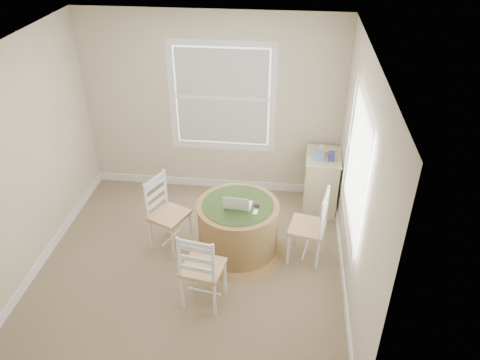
# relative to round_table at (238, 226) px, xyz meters

# --- Properties ---
(room) EXTENTS (3.64, 3.64, 2.64)m
(room) POSITION_rel_round_table_xyz_m (-0.36, -0.20, 0.92)
(room) COLOR #92805D
(room) RESTS_ON ground
(round_table) EXTENTS (1.16, 1.16, 0.70)m
(round_table) POSITION_rel_round_table_xyz_m (0.00, 0.00, 0.00)
(round_table) COLOR olive
(round_table) RESTS_ON ground
(chair_left) EXTENTS (0.53, 0.54, 0.95)m
(chair_left) POSITION_rel_round_table_xyz_m (-0.85, 0.01, 0.09)
(chair_left) COLOR white
(chair_left) RESTS_ON ground
(chair_near) EXTENTS (0.48, 0.47, 0.95)m
(chair_near) POSITION_rel_round_table_xyz_m (-0.27, -0.85, 0.09)
(chair_near) COLOR white
(chair_near) RESTS_ON ground
(chair_right) EXTENTS (0.48, 0.49, 0.95)m
(chair_right) POSITION_rel_round_table_xyz_m (0.83, -0.03, 0.09)
(chair_right) COLOR white
(chair_right) RESTS_ON ground
(laptop) EXTENTS (0.33, 0.29, 0.22)m
(laptop) POSITION_rel_round_table_xyz_m (0.00, -0.04, 0.35)
(laptop) COLOR white
(laptop) RESTS_ON round_table
(mouse) EXTENTS (0.07, 0.10, 0.03)m
(mouse) POSITION_rel_round_table_xyz_m (0.10, -0.07, 0.32)
(mouse) COLOR white
(mouse) RESTS_ON round_table
(phone) EXTENTS (0.06, 0.10, 0.02)m
(phone) POSITION_rel_round_table_xyz_m (0.22, -0.12, 0.32)
(phone) COLOR #B7BABF
(phone) RESTS_ON round_table
(keys) EXTENTS (0.07, 0.06, 0.02)m
(keys) POSITION_rel_round_table_xyz_m (0.22, -0.01, 0.32)
(keys) COLOR black
(keys) RESTS_ON round_table
(corner_chest) EXTENTS (0.50, 0.64, 0.83)m
(corner_chest) POSITION_rel_round_table_xyz_m (1.03, 1.07, 0.03)
(corner_chest) COLOR beige
(corner_chest) RESTS_ON ground
(tissue_box) EXTENTS (0.12, 0.12, 0.10)m
(tissue_box) POSITION_rel_round_table_xyz_m (0.95, 0.96, 0.50)
(tissue_box) COLOR #5C7FD3
(tissue_box) RESTS_ON corner_chest
(box_yellow) EXTENTS (0.15, 0.11, 0.06)m
(box_yellow) POSITION_rel_round_table_xyz_m (1.11, 1.12, 0.48)
(box_yellow) COLOR #E5C750
(box_yellow) RESTS_ON corner_chest
(box_blue) EXTENTS (0.08, 0.08, 0.12)m
(box_blue) POSITION_rel_round_table_xyz_m (1.12, 0.95, 0.51)
(box_blue) COLOR #303290
(box_blue) RESTS_ON corner_chest
(cup_cream) EXTENTS (0.07, 0.07, 0.09)m
(cup_cream) POSITION_rel_round_table_xyz_m (1.00, 1.20, 0.49)
(cup_cream) COLOR beige
(cup_cream) RESTS_ON corner_chest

